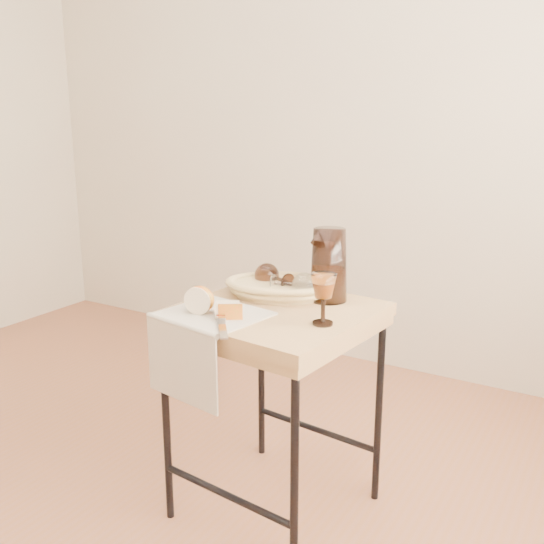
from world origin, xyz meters
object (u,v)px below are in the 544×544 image
Objects in this scene: bread_basket at (281,289)px; goblet_lying_b at (291,284)px; side_table at (275,412)px; tea_towel at (213,314)px; goblet_lying_a at (276,278)px; wine_goblet at (323,299)px; pitcher at (329,265)px; apple_half at (200,299)px; table_knife at (221,320)px.

goblet_lying_b is (0.05, -0.02, 0.03)m from bread_basket.
side_table is 0.41m from tea_towel.
goblet_lying_a is 0.08m from goblet_lying_b.
bread_basket is (-0.05, 0.12, 0.38)m from side_table.
bread_basket is 2.14× the size of wine_goblet.
side_table is at bearing -139.57° from pitcher.
goblet_lying_a reaches higher than goblet_lying_b.
tea_towel is 2.16× the size of goblet_lying_b.
goblet_lying_a is 0.91× the size of wine_goblet.
table_knife is (0.11, -0.05, -0.03)m from apple_half.
apple_half is (-0.04, -0.01, 0.04)m from tea_towel.
apple_half is at bearing -134.17° from goblet_lying_b.
side_table is 0.42m from goblet_lying_b.
goblet_lying_b is at bearing 140.26° from wine_goblet.
side_table is at bearing -90.09° from bread_basket.
goblet_lying_b is 0.31m from apple_half.
tea_towel is 2.09× the size of goblet_lying_a.
apple_half is (-0.08, -0.30, -0.01)m from goblet_lying_a.
wine_goblet reaches higher than bread_basket.
wine_goblet reaches higher than goblet_lying_b.
bread_basket is 0.06m from goblet_lying_b.
side_table is at bearing -102.48° from goblet_lying_b.
apple_half is (-0.16, -0.17, 0.40)m from side_table.
goblet_lying_a reaches higher than side_table.
bread_basket is 0.04m from goblet_lying_a.
goblet_lying_b is at bearing 174.86° from goblet_lying_a.
bread_basket is 2.36× the size of goblet_lying_a.
tea_towel is at bearing 99.11° from goblet_lying_a.
bread_basket is at bearing 178.25° from pitcher.
goblet_lying_a is at bearing 89.91° from tea_towel.
apple_half is at bearing 92.63° from goblet_lying_a.
goblet_lying_a reaches higher than table_knife.
tea_towel is at bearing -128.95° from goblet_lying_b.
tea_towel is 0.29m from goblet_lying_a.
wine_goblet reaches higher than tea_towel.
pitcher reaches higher than side_table.
goblet_lying_b is 1.48× the size of apple_half.
wine_goblet is 0.61× the size of table_knife.
apple_half is 0.36× the size of table_knife.
table_knife is at bearing 112.89° from goblet_lying_a.
bread_basket is (0.08, 0.27, 0.02)m from tea_towel.
apple_half reaches higher than bread_basket.
wine_goblet is 1.69× the size of apple_half.
apple_half reaches higher than table_knife.
goblet_lying_a is at bearing 143.53° from goblet_lying_b.
pitcher reaches higher than tea_towel.
wine_goblet reaches higher than side_table.
bread_basket reaches higher than tea_towel.
goblet_lying_b is 0.14m from pitcher.
goblet_lying_b is at bearing -166.58° from pitcher.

